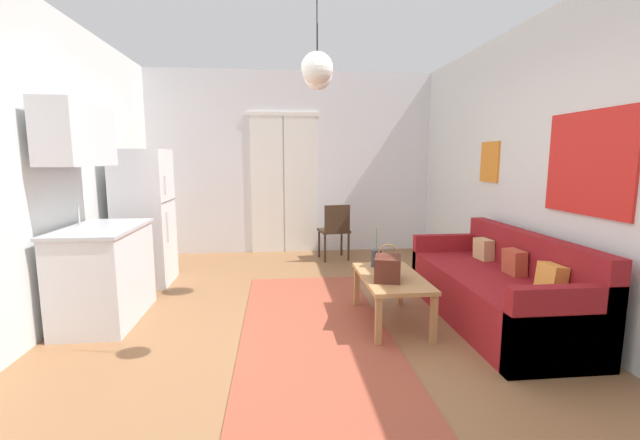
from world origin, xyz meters
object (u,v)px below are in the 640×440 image
object	(u,v)px
couch	(499,292)
coffee_table	(391,282)
pendant_lamp_far	(318,75)
bamboo_vase	(376,258)
refrigerator	(145,218)
accent_chair	(335,228)
handbag	(388,268)
pendant_lamp_near	(317,68)

from	to	relation	value
couch	coffee_table	xyz separation A→B (m)	(-1.01, 0.07, 0.10)
couch	pendant_lamp_far	distance (m)	2.76
couch	pendant_lamp_far	world-z (taller)	pendant_lamp_far
bamboo_vase	refrigerator	xyz separation A→B (m)	(-2.54, 1.17, 0.27)
pendant_lamp_far	couch	bearing A→B (deg)	-29.09
refrigerator	coffee_table	bearing A→B (deg)	-30.01
coffee_table	accent_chair	distance (m)	2.43
accent_chair	handbag	bearing A→B (deg)	83.65
refrigerator	accent_chair	distance (m)	2.61
couch	bamboo_vase	xyz separation A→B (m)	(-1.07, 0.41, 0.25)
handbag	refrigerator	world-z (taller)	refrigerator
accent_chair	pendant_lamp_near	bearing A→B (deg)	70.81
pendant_lamp_near	pendant_lamp_far	bearing A→B (deg)	84.22
pendant_lamp_near	pendant_lamp_far	size ratio (longest dim) A/B	1.31
handbag	coffee_table	bearing A→B (deg)	59.80
coffee_table	pendant_lamp_near	bearing A→B (deg)	-137.91
couch	pendant_lamp_far	bearing A→B (deg)	150.91
couch	refrigerator	distance (m)	3.97
couch	pendant_lamp_far	xyz separation A→B (m)	(-1.60, 0.89, 2.06)
refrigerator	pendant_lamp_far	size ratio (longest dim) A/B	2.47
handbag	pendant_lamp_near	xyz separation A→B (m)	(-0.67, -0.55, 1.55)
couch	coffee_table	bearing A→B (deg)	175.85
pendant_lamp_near	refrigerator	bearing A→B (deg)	130.48
couch	pendant_lamp_near	world-z (taller)	pendant_lamp_near
handbag	accent_chair	world-z (taller)	accent_chair
accent_chair	pendant_lamp_far	xyz separation A→B (m)	(-0.41, -1.60, 1.87)
pendant_lamp_far	bamboo_vase	bearing A→B (deg)	-42.20
refrigerator	pendant_lamp_near	distance (m)	3.14
couch	handbag	bearing A→B (deg)	-177.41
pendant_lamp_far	refrigerator	bearing A→B (deg)	161.15
bamboo_vase	pendant_lamp_near	xyz separation A→B (m)	(-0.68, -1.01, 1.58)
pendant_lamp_near	pendant_lamp_far	distance (m)	1.52
couch	accent_chair	bearing A→B (deg)	115.54
coffee_table	pendant_lamp_far	xyz separation A→B (m)	(-0.59, 0.82, 1.96)
coffee_table	handbag	bearing A→B (deg)	-120.20
refrigerator	pendant_lamp_near	xyz separation A→B (m)	(1.86, -2.18, 1.30)
refrigerator	accent_chair	bearing A→B (deg)	20.73
refrigerator	bamboo_vase	bearing A→B (deg)	-24.69
couch	bamboo_vase	bearing A→B (deg)	159.09
coffee_table	handbag	xyz separation A→B (m)	(-0.07, -0.12, 0.16)
bamboo_vase	pendant_lamp_far	bearing A→B (deg)	137.80
coffee_table	bamboo_vase	bearing A→B (deg)	100.56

